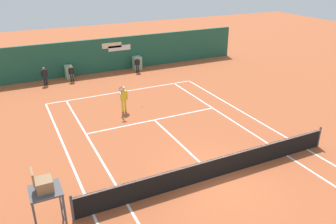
{
  "coord_description": "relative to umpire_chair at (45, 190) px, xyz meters",
  "views": [
    {
      "loc": [
        -7.21,
        -10.03,
        8.38
      ],
      "look_at": [
        0.41,
        5.45,
        0.8
      ],
      "focal_mm": 36.51,
      "sensor_mm": 36.0,
      "label": 1
    }
  ],
  "objects": [
    {
      "name": "ground_plane",
      "position": [
        6.79,
        0.85,
        -1.73
      ],
      "size": [
        80.0,
        80.0,
        0.01
      ],
      "color": "#A8512D"
    },
    {
      "name": "tennis_net",
      "position": [
        6.79,
        0.28,
        -1.22
      ],
      "size": [
        12.1,
        0.1,
        1.07
      ],
      "color": "#4C4C51",
      "rests_on": "ground_plane"
    },
    {
      "name": "sponsor_back_wall",
      "position": [
        6.81,
        17.25,
        -0.4
      ],
      "size": [
        25.0,
        1.02,
        2.75
      ],
      "color": "#1E5642",
      "rests_on": "ground_plane"
    },
    {
      "name": "umpire_chair",
      "position": [
        0.0,
        0.0,
        0.0
      ],
      "size": [
        1.0,
        1.0,
        2.54
      ],
      "rotation": [
        0.0,
        0.0,
        -1.57
      ],
      "color": "#47474C",
      "rests_on": "ground_plane"
    },
    {
      "name": "player_on_baseline",
      "position": [
        5.62,
        8.58,
        -0.77
      ],
      "size": [
        0.69,
        0.66,
        1.82
      ],
      "rotation": [
        0.0,
        0.0,
        3.05
      ],
      "color": "yellow",
      "rests_on": "ground_plane"
    },
    {
      "name": "ball_kid_right_post",
      "position": [
        9.35,
        15.8,
        -0.99
      ],
      "size": [
        0.43,
        0.2,
        1.29
      ],
      "rotation": [
        0.0,
        0.0,
        3.01
      ],
      "color": "black",
      "rests_on": "ground_plane"
    },
    {
      "name": "ball_kid_left_post",
      "position": [
        3.99,
        15.8,
        -1.0
      ],
      "size": [
        0.42,
        0.18,
        1.26
      ],
      "rotation": [
        0.0,
        0.0,
        3.14
      ],
      "color": "black",
      "rests_on": "ground_plane"
    },
    {
      "name": "ball_kid_centre_post",
      "position": [
        2.05,
        15.8,
        -0.93
      ],
      "size": [
        0.46,
        0.22,
        1.39
      ],
      "rotation": [
        0.0,
        0.0,
        3.27
      ],
      "color": "black",
      "rests_on": "ground_plane"
    },
    {
      "name": "tennis_ball_near_service_line",
      "position": [
        6.89,
        8.82,
        -1.7
      ],
      "size": [
        0.07,
        0.07,
        0.07
      ],
      "primitive_type": "sphere",
      "color": "#CCE033",
      "rests_on": "ground_plane"
    }
  ]
}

